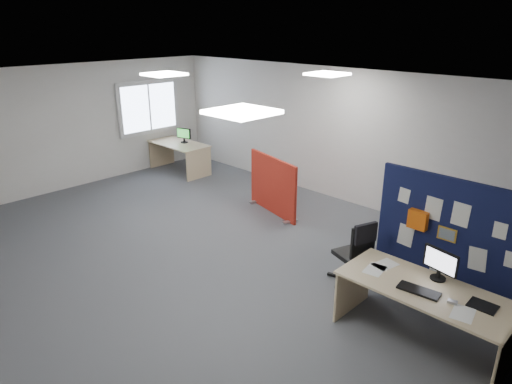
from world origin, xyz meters
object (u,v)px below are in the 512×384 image
Objects in this scene: navy_divider at (453,245)px; office_chair at (357,250)px; red_divider at (273,186)px; monitor_main at (440,263)px; main_desk at (425,299)px; second_desk at (180,150)px; monitor_second at (184,135)px.

navy_divider reaches higher than office_chair.
navy_divider is at bearing 3.05° from red_divider.
monitor_main is 1.31m from office_chair.
office_chair is (-1.23, 0.25, -0.38)m from monitor_main.
second_desk is at bearing 164.79° from main_desk.
monitor_second is (-7.22, 1.83, -0.01)m from monitor_main.
second_desk is 4.10× the size of monitor_second.
monitor_second is at bearing 56.76° from second_desk.
monitor_second reaches higher than main_desk.
navy_divider reaches higher than main_desk.
office_chair is at bearing -13.81° from second_desk.
office_chair is (-1.21, 0.49, -0.00)m from main_desk.
office_chair is (-1.10, -0.45, -0.31)m from navy_divider.
monitor_second is 6.20m from office_chair.
office_chair is at bearing -9.87° from red_divider.
monitor_second is (0.06, 0.09, 0.38)m from second_desk.
main_desk is (0.11, -0.94, -0.30)m from navy_divider.
monitor_second is (-7.20, 2.06, 0.36)m from main_desk.
office_chair is at bearing -157.72° from navy_divider.
second_desk is at bearing -172.08° from red_divider.
main_desk is 7.52m from second_desk.
monitor_second is at bearing 177.44° from monitor_main.
second_desk is (-7.28, 1.74, -0.39)m from monitor_main.
main_desk is at bearing -82.04° from monitor_main.
monitor_second is at bearing 164.00° from main_desk.
monitor_main is 0.43× the size of office_chair.
second_desk is (-3.41, 0.34, 0.00)m from red_divider.
office_chair is at bearing -30.56° from monitor_second.
navy_divider is 3.82m from red_divider.
main_desk is at bearing -15.21° from second_desk.
office_chair reaches higher than main_desk.
red_divider is (-3.74, 0.70, -0.32)m from navy_divider.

